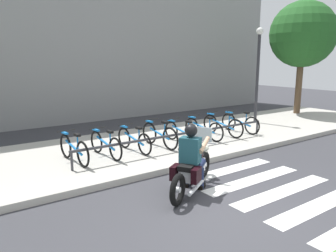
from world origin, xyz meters
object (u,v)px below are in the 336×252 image
bicycle_1 (106,144)px  bicycle_2 (134,140)px  bicycle_3 (159,135)px  bicycle_7 (240,123)px  bicycle_4 (182,132)px  tree_near_rack (303,35)px  motorcycle (193,169)px  bicycle_6 (222,125)px  street_lamp (258,67)px  rider (192,153)px  bike_rack (183,134)px  bicycle_0 (74,149)px  bicycle_5 (203,129)px

bicycle_1 → bicycle_2: (0.85, 0.00, -0.00)m
bicycle_3 → bicycle_7: bicycle_3 is taller
bicycle_4 → tree_near_rack: bearing=9.4°
motorcycle → bicycle_4: bearing=55.9°
tree_near_rack → bicycle_4: bearing=-170.6°
bicycle_1 → bicycle_6: 4.26m
bicycle_7 → street_lamp: 2.85m
rider → bicycle_4: bearing=55.3°
bicycle_1 → bicycle_4: 2.56m
bicycle_1 → bicycle_3: (1.70, -0.00, 0.02)m
bike_rack → tree_near_rack: tree_near_rack is taller
rider → bicycle_2: 2.83m
bicycle_4 → bike_rack: bearing=-127.5°
bicycle_1 → bicycle_4: (2.56, 0.00, -0.01)m
bicycle_6 → tree_near_rack: tree_near_rack is taller
bicycle_0 → bicycle_5: bicycle_0 is taller
bicycle_5 → bicycle_7: size_ratio=1.03×
bicycle_3 → bicycle_6: 2.56m
bicycle_5 → tree_near_rack: bearing=10.6°
bicycle_7 → bicycle_6: bearing=-180.0°
bicycle_4 → rider: bearing=-124.7°
bicycle_3 → street_lamp: bearing=9.8°
bicycle_3 → bicycle_1: bearing=180.0°
rider → bicycle_6: rider is taller
bicycle_1 → tree_near_rack: (10.52, 1.32, 3.30)m
rider → tree_near_rack: (9.89, 4.12, 2.97)m
rider → bicycle_7: 5.30m
bicycle_5 → tree_near_rack: (7.11, 1.32, 3.30)m
bicycle_6 → bicycle_7: bicycle_6 is taller
rider → bicycle_4: rider is taller
bicycle_5 → bike_rack: size_ratio=0.26×
tree_near_rack → rider: bearing=-157.4°
bicycle_2 → bicycle_0: bearing=-180.0°
bike_rack → bicycle_0: bearing=169.5°
bicycle_0 → bicycle_3: (2.56, -0.00, 0.01)m
bicycle_3 → rider: bearing=-111.2°
bicycle_3 → street_lamp: street_lamp is taller
bicycle_3 → bike_rack: size_ratio=0.25×
rider → street_lamp: street_lamp is taller
bicycle_2 → rider: bearing=-94.7°
bicycle_0 → bicycle_6: 5.11m
bicycle_2 → bicycle_3: bicycle_3 is taller
bicycle_2 → street_lamp: (6.18, 0.92, 1.90)m
motorcycle → bicycle_0: bearing=119.2°
bicycle_0 → bicycle_6: size_ratio=0.94×
bicycle_2 → tree_near_rack: tree_near_rack is taller
motorcycle → bicycle_3: bearing=69.8°
bicycle_2 → bicycle_6: bearing=-0.0°
bicycle_6 → street_lamp: 3.48m
bicycle_4 → street_lamp: bearing=11.7°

